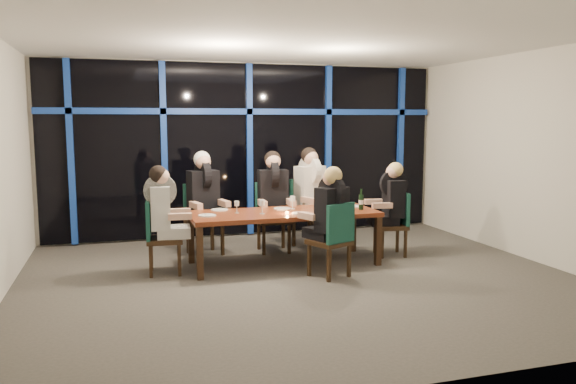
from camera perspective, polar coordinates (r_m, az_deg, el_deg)
The scene contains 29 objects.
room at distance 6.95m, azimuth 1.45°, elevation 7.38°, with size 7.04×7.00×3.02m.
window_wall at distance 9.80m, azimuth -3.92°, elevation 4.58°, with size 6.86×0.43×2.94m.
dining_table at distance 7.83m, azimuth -0.43°, elevation -2.49°, with size 2.60×1.00×0.75m.
chair_far_left at distance 8.61m, azimuth -8.70°, elevation -2.29°, with size 0.59×0.59×1.06m.
chair_far_mid at distance 8.70m, azimuth -1.60°, elevation -2.12°, with size 0.51×0.51×1.06m.
chair_far_right at distance 9.01m, azimuth 2.01°, elevation -1.70°, with size 0.64×0.64×1.08m.
chair_end_left at distance 7.56m, azimuth -13.10°, elevation -4.09°, with size 0.49×0.49×0.98m.
chair_end_right at distance 8.54m, azimuth 10.91°, elevation -2.82°, with size 0.50×0.50×0.95m.
chair_near_mid at distance 7.20m, azimuth 4.71°, elevation -4.49°, with size 0.60×0.60×0.98m.
diner_far_left at distance 8.46m, azimuth -8.52°, elevation 0.42°, with size 0.60×0.71×1.03m.
diner_far_mid at distance 8.55m, azimuth -1.48°, elevation 0.54°, with size 0.54×0.67×1.03m.
diner_far_right at distance 8.88m, azimuth 2.39°, elevation 0.94°, with size 0.65×0.74×1.05m.
diner_end_left at distance 7.50m, azimuth -12.55°, elevation -1.16°, with size 0.63×0.51×0.95m.
diner_end_right at distance 8.45m, azimuth 10.45°, elevation -0.31°, with size 0.63×0.51×0.93m.
diner_near_mid at distance 7.19m, azimuth 4.27°, elevation -1.36°, with size 0.61×0.67×0.95m.
plate_far_left at distance 7.98m, azimuth -6.98°, elevation -1.81°, with size 0.24×0.24×0.01m, color white.
plate_far_mid at distance 8.04m, azimuth -0.61°, elevation -1.69°, with size 0.24×0.24×0.01m, color white.
plate_far_right at distance 8.49m, azimuth 4.78°, elevation -1.24°, with size 0.24×0.24×0.01m, color white.
plate_end_left at distance 7.54m, azimuth -8.22°, elevation -2.37°, with size 0.24×0.24×0.01m, color white.
plate_end_right at distance 8.31m, azimuth 6.74°, elevation -1.44°, with size 0.24×0.24×0.01m, color white.
plate_near_mid at distance 7.63m, azimuth 1.30°, elevation -2.19°, with size 0.24×0.24×0.01m, color white.
wine_bottle at distance 8.04m, azimuth 7.43°, elevation -0.98°, with size 0.07×0.07×0.30m.
water_pitcher at distance 7.91m, azimuth 4.81°, elevation -1.24°, with size 0.11×0.10×0.18m.
tea_light at distance 7.64m, azimuth -0.10°, elevation -2.12°, with size 0.05×0.05×0.03m, color #FFA94C.
wine_glass_a at distance 7.62m, azimuth -2.65°, elevation -1.19°, with size 0.07×0.07×0.19m.
wine_glass_b at distance 8.03m, azimuth 0.47°, elevation -0.76°, with size 0.07×0.07×0.19m.
wine_glass_c at distance 7.93m, azimuth 3.20°, elevation -1.03°, with size 0.06×0.06×0.16m.
wine_glass_d at distance 7.71m, azimuth -5.23°, elevation -1.25°, with size 0.06×0.06×0.17m.
wine_glass_e at distance 8.16m, azimuth 4.76°, elevation -0.69°, with size 0.07×0.07×0.18m.
Camera 1 is at (-2.19, -6.60, 2.02)m, focal length 35.00 mm.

